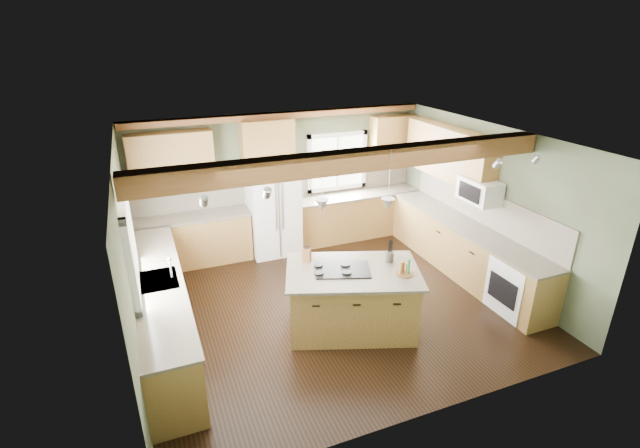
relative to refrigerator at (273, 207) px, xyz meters
name	(u,v)px	position (x,y,z in m)	size (l,w,h in m)	color
floor	(332,303)	(0.30, -2.12, -0.90)	(5.60, 5.60, 0.00)	black
ceiling	(334,139)	(0.30, -2.12, 1.70)	(5.60, 5.60, 0.00)	silver
wall_back	(282,180)	(0.30, 0.38, 0.40)	(5.60, 5.60, 0.00)	#3E4631
wall_left	(129,260)	(-2.50, -2.12, 0.40)	(5.00, 5.00, 0.00)	#3E4631
wall_right	(486,202)	(3.10, -2.12, 0.40)	(5.00, 5.00, 0.00)	#3E4631
ceiling_beam	(356,160)	(0.30, -2.80, 1.57)	(5.55, 0.26, 0.26)	brown
soffit_trim	(281,115)	(0.30, 0.28, 1.64)	(5.55, 0.20, 0.10)	brown
backsplash_back	(282,184)	(0.30, 0.36, 0.31)	(5.58, 0.03, 0.58)	brown
backsplash_right	(483,207)	(3.08, -2.07, 0.31)	(0.03, 3.70, 0.58)	brown
base_cab_back_left	(194,241)	(-1.49, 0.08, -0.46)	(2.02, 0.60, 0.88)	brown
counter_back_left	(191,217)	(-1.49, 0.08, 0.00)	(2.06, 0.64, 0.04)	#494335
base_cab_back_right	(357,216)	(1.79, 0.08, -0.46)	(2.62, 0.60, 0.88)	brown
counter_back_right	(357,194)	(1.79, 0.08, 0.00)	(2.66, 0.64, 0.04)	#494335
base_cab_left	(163,310)	(-2.20, -2.07, -0.46)	(0.60, 3.70, 0.88)	brown
counter_left	(158,281)	(-2.20, -2.07, 0.00)	(0.64, 3.74, 0.04)	#494335
base_cab_right	(463,250)	(2.80, -2.07, -0.46)	(0.60, 3.70, 0.88)	brown
counter_right	(467,226)	(2.80, -2.07, 0.00)	(0.64, 3.74, 0.04)	#494335
upper_cab_back_left	(171,159)	(-1.69, 0.21, 1.05)	(1.40, 0.35, 0.90)	brown
upper_cab_over_fridge	(267,139)	(0.00, 0.21, 1.25)	(0.96, 0.35, 0.70)	brown
upper_cab_right	(449,153)	(2.92, -1.22, 1.05)	(0.35, 2.20, 0.90)	brown
upper_cab_back_corner	(392,138)	(2.60, 0.21, 1.05)	(0.90, 0.35, 0.90)	brown
window_left	(128,240)	(-2.48, -2.07, 0.65)	(0.04, 1.60, 1.05)	white
window_back	(337,161)	(1.45, 0.36, 0.65)	(1.10, 0.04, 1.00)	white
sink	(158,281)	(-2.20, -2.07, 0.01)	(0.50, 0.65, 0.03)	#262628
faucet	(171,269)	(-2.02, -2.07, 0.15)	(0.02, 0.02, 0.28)	#B2B2B7
dishwasher	(173,371)	(-2.19, -3.37, -0.47)	(0.60, 0.60, 0.84)	white
oven	(518,286)	(2.79, -3.37, -0.47)	(0.60, 0.72, 0.84)	white
microwave	(480,191)	(2.88, -2.17, 0.65)	(0.40, 0.70, 0.38)	white
pendant_left	(322,205)	(-0.09, -2.65, 0.98)	(0.18, 0.18, 0.16)	#B2B2B7
pendant_right	(388,204)	(0.71, -2.94, 0.98)	(0.18, 0.18, 0.16)	#B2B2B7
refrigerator	(273,207)	(0.00, 0.00, 0.00)	(0.90, 0.74, 1.80)	white
island	(352,300)	(0.31, -2.80, -0.46)	(1.71, 1.05, 0.88)	brown
island_top	(353,271)	(0.31, -2.80, 0.00)	(1.83, 1.16, 0.04)	#494335
cooktop	(343,270)	(0.18, -2.75, 0.03)	(0.74, 0.49, 0.02)	black
knife_block	(307,255)	(-0.18, -2.30, 0.12)	(0.11, 0.09, 0.19)	brown
utensil_crock	(390,257)	(0.90, -2.76, 0.10)	(0.11, 0.11, 0.15)	#3D3531
bottle_tray	(405,267)	(0.91, -3.17, 0.13)	(0.23, 0.23, 0.21)	brown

